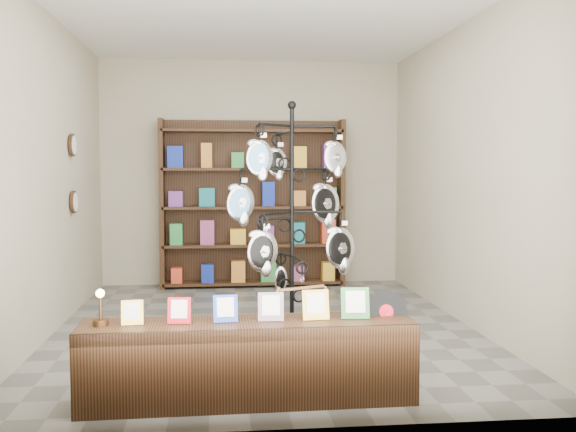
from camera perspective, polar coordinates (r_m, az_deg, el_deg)
ground at (r=6.38m, az=-2.07°, el=-9.84°), size 5.00×5.00×0.00m
room_envelope at (r=6.20m, az=-2.12°, el=7.01°), size 5.00×5.00×5.00m
display_tree at (r=5.08m, az=0.35°, el=0.32°), size 1.11×1.11×2.08m
front_shelf at (r=4.35m, az=-3.53°, el=-12.74°), size 2.20×0.48×0.78m
back_shelving at (r=8.50m, az=-3.15°, el=0.65°), size 2.42×0.36×2.20m
wall_clocks at (r=7.15m, az=-18.56°, el=3.59°), size 0.03×0.24×0.84m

